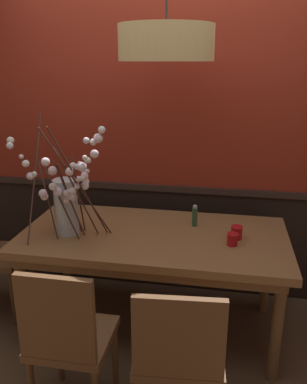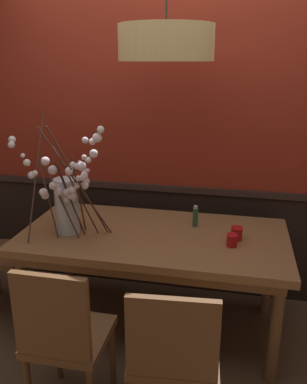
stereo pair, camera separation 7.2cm
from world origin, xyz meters
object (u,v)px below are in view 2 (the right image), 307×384
chair_near_side_right (174,353)px  candle_holder_nearer_center (237,233)px  chair_far_side_right (202,220)px  candle_holder_nearer_edge (232,240)px  pendant_lamp (166,43)px  dining_table (153,245)px  chair_far_side_left (140,214)px  chair_near_side_left (64,335)px  vase_with_blossoms (66,200)px  condiment_bottle (195,217)px

chair_near_side_right → candle_holder_nearer_center: (0.27, 0.85, 0.29)m
chair_far_side_right → candle_holder_nearer_edge: bearing=-74.4°
chair_far_side_right → pendant_lamp: 1.70m
dining_table → chair_far_side_left: chair_far_side_left is taller
chair_near_side_right → chair_near_side_left: bearing=-178.9°
chair_near_side_left → pendant_lamp: 1.71m
chair_far_side_right → chair_near_side_left: (-0.55, -1.72, 0.01)m
chair_near_side_right → pendant_lamp: pendant_lamp is taller
candle_holder_nearer_edge → candle_holder_nearer_center: bearing=75.0°
chair_near_side_left → vase_with_blossoms: size_ratio=1.21×
condiment_bottle → dining_table: bearing=-145.1°
candle_holder_nearer_edge → chair_far_side_left: bearing=131.5°
vase_with_blossoms → dining_table: bearing=12.4°
chair_far_side_right → chair_near_side_left: size_ratio=0.99×
chair_far_side_right → candle_holder_nearer_center: bearing=-71.0°
chair_far_side_right → chair_near_side_right: bearing=-89.2°
chair_near_side_left → vase_with_blossoms: vase_with_blossoms is taller
chair_far_side_left → chair_near_side_left: 1.70m
chair_near_side_right → condiment_bottle: condiment_bottle is taller
dining_table → condiment_bottle: size_ratio=11.74×
candle_holder_nearer_edge → pendant_lamp: (-0.45, 0.09, 1.17)m
dining_table → vase_with_blossoms: bearing=-167.6°
chair_near_side_right → chair_far_side_left: (-0.59, 1.69, 0.03)m
pendant_lamp → chair_far_side_left: bearing=114.4°
chair_near_side_left → chair_near_side_right: bearing=1.1°
chair_far_side_left → candle_holder_nearer_center: chair_far_side_left is taller
dining_table → chair_near_side_right: chair_near_side_right is taller
chair_far_side_left → chair_far_side_right: (0.57, 0.02, -0.02)m
chair_far_side_right → chair_near_side_left: bearing=-107.6°
candle_holder_nearer_center → pendant_lamp: size_ratio=0.12×
chair_far_side_left → condiment_bottle: (0.57, -0.67, 0.29)m
chair_near_side_left → dining_table: bearing=71.1°
dining_table → chair_near_side_right: size_ratio=2.01×
chair_far_side_left → pendant_lamp: pendant_lamp is taller
chair_far_side_right → chair_near_side_left: 1.81m
vase_with_blossoms → pendant_lamp: bearing=11.5°
dining_table → chair_far_side_right: 0.92m
vase_with_blossoms → candle_holder_nearer_edge: (1.09, 0.03, -0.20)m
candle_holder_nearer_edge → pendant_lamp: 1.26m
dining_table → chair_near_side_left: size_ratio=1.92×
dining_table → candle_holder_nearer_edge: size_ratio=21.64×
dining_table → candle_holder_nearer_center: bearing=1.5°
chair_far_side_right → candle_holder_nearer_center: chair_far_side_right is taller
condiment_bottle → vase_with_blossoms: bearing=-159.6°
chair_near_side_right → chair_far_side_left: chair_far_side_left is taller
chair_far_side_right → chair_near_side_left: chair_near_side_left is taller
chair_near_side_right → pendant_lamp: bearing=103.8°
dining_table → chair_far_side_left: (-0.31, 0.86, -0.13)m
vase_with_blossoms → condiment_bottle: size_ratio=5.07×
chair_far_side_left → candle_holder_nearer_edge: 1.29m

